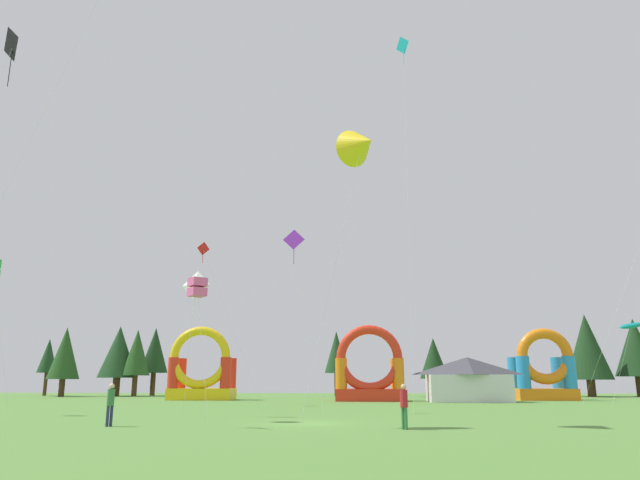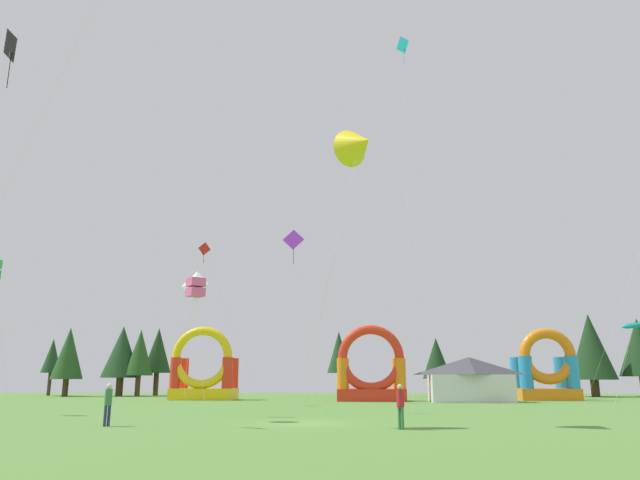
# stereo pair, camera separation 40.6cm
# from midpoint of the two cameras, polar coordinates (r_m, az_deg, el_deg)

# --- Properties ---
(ground_plane) EXTENTS (120.00, 120.00, 0.00)m
(ground_plane) POSITION_cam_midpoint_polar(r_m,az_deg,el_deg) (29.02, -1.19, -17.37)
(ground_plane) COLOR #548438
(kite_pink_box) EXTENTS (1.78, 2.02, 7.23)m
(kite_pink_box) POSITION_cam_midpoint_polar(r_m,az_deg,el_deg) (31.67, -11.61, -4.54)
(kite_pink_box) COLOR #EA599E
(kite_pink_box) RESTS_ON ground_plane
(kite_yellow_delta) EXTENTS (4.24, 3.23, 14.71)m
(kite_yellow_delta) POSITION_cam_midpoint_polar(r_m,az_deg,el_deg) (30.30, 4.18, 9.24)
(kite_yellow_delta) COLOR yellow
(kite_yellow_delta) RESTS_ON ground_plane
(kite_red_diamond) EXTENTS (5.80, 0.92, 13.19)m
(kite_red_diamond) POSITION_cam_midpoint_polar(r_m,az_deg,el_deg) (50.86, -10.92, -1.08)
(kite_red_diamond) COLOR red
(kite_red_diamond) RESTS_ON ground_plane
(kite_cyan_diamond) EXTENTS (1.30, 6.27, 27.89)m
(kite_cyan_diamond) POSITION_cam_midpoint_polar(r_m,az_deg,el_deg) (48.53, 8.40, 17.83)
(kite_cyan_diamond) COLOR #19B7CC
(kite_cyan_diamond) RESTS_ON ground_plane
(kite_black_diamond) EXTENTS (1.44, 7.20, 20.31)m
(kite_black_diamond) POSITION_cam_midpoint_polar(r_m,az_deg,el_deg) (37.44, -27.29, 16.13)
(kite_black_diamond) COLOR black
(kite_black_diamond) RESTS_ON ground_plane
(kite_purple_diamond) EXTENTS (2.64, 2.57, 11.59)m
(kite_purple_diamond) POSITION_cam_midpoint_polar(r_m,az_deg,el_deg) (39.60, -2.26, -0.25)
(kite_purple_diamond) COLOR purple
(kite_purple_diamond) RESTS_ON ground_plane
(kite_white_diamond) EXTENTS (1.37, 1.51, 8.04)m
(kite_white_diamond) POSITION_cam_midpoint_polar(r_m,az_deg,el_deg) (35.53, -11.85, -4.43)
(kite_white_diamond) COLOR white
(kite_white_diamond) RESTS_ON ground_plane
(kite_teal_parafoil) EXTENTS (3.16, 0.78, 6.50)m
(kite_teal_parafoil) POSITION_cam_midpoint_polar(r_m,az_deg,el_deg) (51.94, 28.34, -7.31)
(kite_teal_parafoil) COLOR #0C7F7A
(kite_teal_parafoil) RESTS_ON ground_plane
(person_near_camera) EXTENTS (0.45, 0.45, 1.85)m
(person_near_camera) POSITION_cam_midpoint_polar(r_m,az_deg,el_deg) (28.73, -19.46, -14.48)
(person_near_camera) COLOR navy
(person_near_camera) RESTS_ON ground_plane
(person_far_side) EXTENTS (0.44, 0.44, 1.84)m
(person_far_side) POSITION_cam_midpoint_polar(r_m,az_deg,el_deg) (25.76, 8.27, -15.32)
(person_far_side) COLOR #33723F
(person_far_side) RESTS_ON ground_plane
(inflatable_blue_arch) EXTENTS (6.41, 3.86, 7.03)m
(inflatable_blue_arch) POSITION_cam_midpoint_polar(r_m,az_deg,el_deg) (57.14, 5.19, -12.89)
(inflatable_blue_arch) COLOR red
(inflatable_blue_arch) RESTS_ON ground_plane
(inflatable_yellow_castle) EXTENTS (5.70, 4.59, 6.94)m
(inflatable_yellow_castle) POSITION_cam_midpoint_polar(r_m,az_deg,el_deg) (63.70, 21.23, -12.04)
(inflatable_yellow_castle) COLOR orange
(inflatable_yellow_castle) RESTS_ON ground_plane
(inflatable_red_slide) EXTENTS (6.30, 3.80, 7.17)m
(inflatable_red_slide) POSITION_cam_midpoint_polar(r_m,az_deg,el_deg) (61.45, -11.06, -12.64)
(inflatable_red_slide) COLOR yellow
(inflatable_red_slide) RESTS_ON ground_plane
(festival_tent) EXTENTS (7.28, 4.05, 4.00)m
(festival_tent) POSITION_cam_midpoint_polar(r_m,az_deg,el_deg) (56.85, 14.54, -12.95)
(festival_tent) COLOR silver
(festival_tent) RESTS_ON ground_plane
(tree_row_0) EXTENTS (2.41, 2.41, 7.04)m
(tree_row_0) POSITION_cam_midpoint_polar(r_m,az_deg,el_deg) (83.18, -24.41, -10.22)
(tree_row_0) COLOR #4C331E
(tree_row_0) RESTS_ON ground_plane
(tree_row_1) EXTENTS (3.71, 3.71, 8.13)m
(tree_row_1) POSITION_cam_midpoint_polar(r_m,az_deg,el_deg) (78.09, -23.06, -10.09)
(tree_row_1) COLOR #4C331E
(tree_row_1) RESTS_ON ground_plane
(tree_row_2) EXTENTS (4.70, 4.70, 8.41)m
(tree_row_2) POSITION_cam_midpoint_polar(r_m,az_deg,el_deg) (77.61, -18.51, -10.28)
(tree_row_2) COLOR #4C331E
(tree_row_2) RESTS_ON ground_plane
(tree_row_3) EXTENTS (3.39, 3.39, 7.95)m
(tree_row_3) POSITION_cam_midpoint_polar(r_m,az_deg,el_deg) (76.33, -16.92, -10.43)
(tree_row_3) COLOR #4C331E
(tree_row_3) RESTS_ON ground_plane
(tree_row_4) EXTENTS (3.43, 3.43, 8.35)m
(tree_row_4) POSITION_cam_midpoint_polar(r_m,az_deg,el_deg) (78.30, -15.30, -10.32)
(tree_row_4) COLOR #4C331E
(tree_row_4) RESTS_ON ground_plane
(tree_row_5) EXTENTS (2.89, 2.89, 7.78)m
(tree_row_5) POSITION_cam_midpoint_polar(r_m,az_deg,el_deg) (73.40, 2.01, -10.85)
(tree_row_5) COLOR #4C331E
(tree_row_5) RESTS_ON ground_plane
(tree_row_6) EXTENTS (3.43, 3.43, 6.90)m
(tree_row_6) POSITION_cam_midpoint_polar(r_m,az_deg,el_deg) (73.79, 11.38, -11.20)
(tree_row_6) COLOR #4C331E
(tree_row_6) RESTS_ON ground_plane
(tree_row_7) EXTENTS (5.27, 5.27, 9.64)m
(tree_row_7) POSITION_cam_midpoint_polar(r_m,az_deg,el_deg) (78.09, 24.92, -9.38)
(tree_row_7) COLOR #4C331E
(tree_row_7) RESTS_ON ground_plane
(tree_row_8) EXTENTS (5.15, 5.15, 9.15)m
(tree_row_8) POSITION_cam_midpoint_polar(r_m,az_deg,el_deg) (80.94, 28.72, -9.13)
(tree_row_8) COLOR #4C331E
(tree_row_8) RESTS_ON ground_plane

